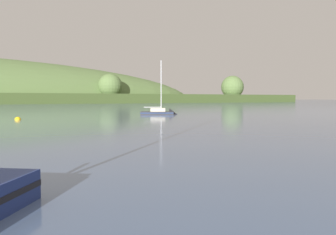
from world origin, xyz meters
TOP-DOWN VIEW (x-y plane):
  - sailboat_midwater_white at (7.97, 67.27)m, footprint 6.51×5.12m
  - mooring_buoy_far_upstream at (-15.67, 64.71)m, footprint 0.78×0.78m

SIDE VIEW (x-z plane):
  - mooring_buoy_far_upstream at x=-15.67m, z-range -0.43..0.43m
  - sailboat_midwater_white at x=7.97m, z-range -4.98..5.30m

